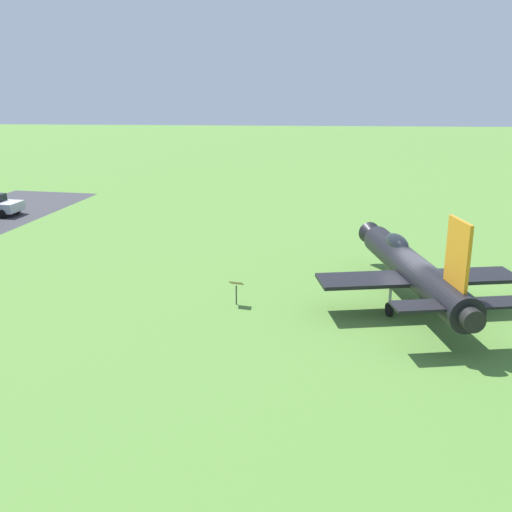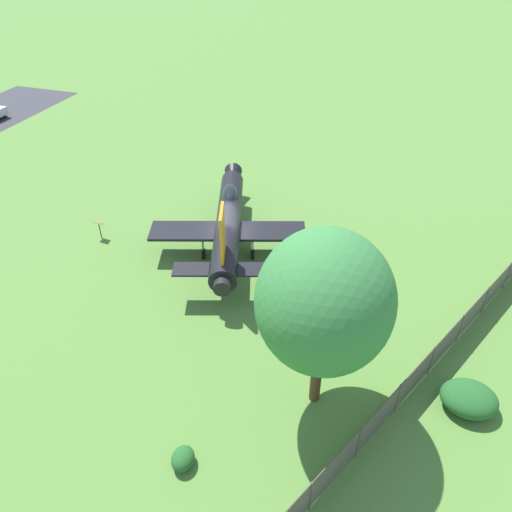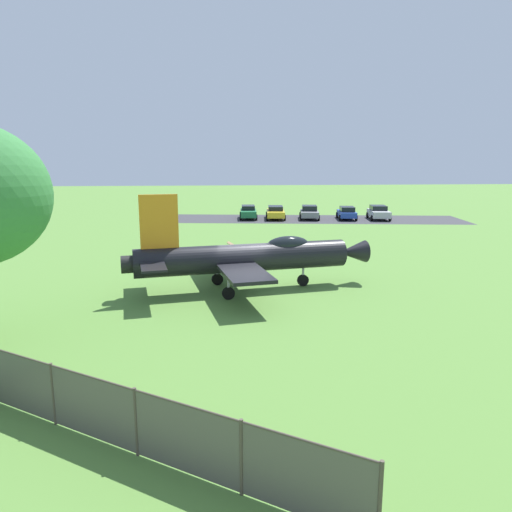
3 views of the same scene
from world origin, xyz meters
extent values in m
plane|color=#568438|center=(0.00, 0.00, 0.00)|extent=(200.00, 200.00, 0.00)
cylinder|color=black|center=(0.00, 0.00, 1.67)|extent=(10.82, 3.30, 1.40)
cone|color=black|center=(5.88, 1.07, 1.67)|extent=(1.79, 1.46, 1.19)
cylinder|color=black|center=(-5.53, -1.01, 1.67)|extent=(0.74, 0.93, 0.84)
ellipsoid|color=black|center=(2.33, 0.42, 2.27)|extent=(2.33, 1.28, 0.84)
cube|color=orange|center=(-4.02, -0.73, 3.65)|extent=(1.80, 0.46, 2.56)
cube|color=black|center=(-0.98, 2.40, 1.50)|extent=(2.55, 3.97, 0.16)
cube|color=black|center=(-0.07, -2.60, 1.50)|extent=(2.55, 3.97, 0.16)
cube|color=black|center=(-4.73, 0.77, 1.81)|extent=(1.40, 1.97, 0.10)
cube|color=black|center=(-4.15, -2.38, 1.81)|extent=(1.40, 1.97, 0.10)
cylinder|color=#A5A8AD|center=(3.17, 0.58, 0.92)|extent=(0.12, 0.12, 1.23)
cylinder|color=black|center=(3.17, 0.58, 0.30)|extent=(0.62, 0.28, 0.60)
cylinder|color=#A5A8AD|center=(-1.31, 1.19, 0.92)|extent=(0.12, 0.12, 1.23)
cylinder|color=black|center=(-1.31, 1.19, 0.30)|extent=(0.62, 0.28, 0.60)
cylinder|color=#A5A8AD|center=(-0.81, -1.57, 0.92)|extent=(0.12, 0.12, 1.23)
cylinder|color=black|center=(-0.81, -1.57, 0.30)|extent=(0.62, 0.28, 0.60)
cylinder|color=brown|center=(-9.90, -5.91, 1.90)|extent=(0.43, 0.43, 3.81)
ellipsoid|color=#387F3D|center=(-9.90, -5.91, 5.32)|extent=(5.49, 4.91, 5.05)
cylinder|color=#4C4238|center=(-14.48, -6.14, 0.82)|extent=(0.08, 0.08, 1.64)
cylinder|color=#4C4238|center=(-12.23, -7.63, 0.82)|extent=(0.08, 0.08, 1.64)
cylinder|color=#4C4238|center=(-9.98, -9.11, 0.82)|extent=(0.08, 0.08, 1.64)
cylinder|color=#4C4238|center=(-7.72, -10.60, 0.82)|extent=(0.08, 0.08, 1.64)
cylinder|color=#4C4238|center=(-5.47, -12.08, 0.82)|extent=(0.08, 0.08, 1.64)
cylinder|color=#4C4238|center=(-3.22, -13.57, 0.82)|extent=(0.08, 0.08, 1.64)
cylinder|color=#4C4238|center=(-0.97, -15.06, 0.82)|extent=(0.08, 0.08, 1.64)
cylinder|color=#4C4238|center=(-8.85, -9.86, 1.59)|extent=(20.30, 13.42, 0.05)
cube|color=#59544C|center=(-8.85, -9.86, 0.82)|extent=(20.28, 13.39, 1.57)
ellipsoid|color=#235B26|center=(-13.70, -1.52, 0.33)|extent=(1.02, 0.83, 0.67)
ellipsoid|color=#235B26|center=(-9.20, -11.98, 0.51)|extent=(1.92, 2.24, 1.01)
cylinder|color=#333333|center=(-0.37, 7.90, 0.45)|extent=(0.06, 0.06, 0.90)
cube|color=olive|center=(-0.37, 7.90, 1.02)|extent=(0.52, 0.67, 0.25)
cylinder|color=black|center=(17.45, 26.23, 0.32)|extent=(0.31, 0.66, 0.64)
camera|label=1|loc=(-25.87, 5.34, 10.00)|focal=42.36mm
camera|label=2|loc=(-22.93, -5.93, 16.47)|focal=34.20mm
camera|label=3|loc=(-1.42, -23.38, 6.53)|focal=33.47mm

